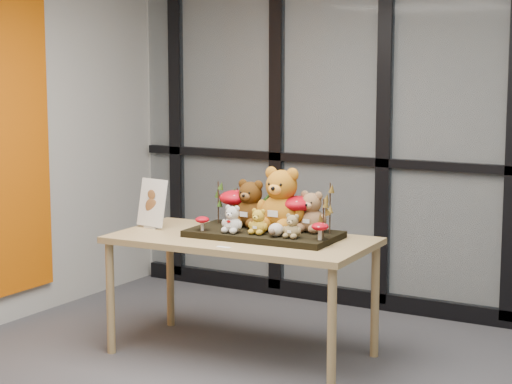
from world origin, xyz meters
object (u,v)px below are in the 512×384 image
Objects in this scene: bear_white_bow at (233,218)px; mushroom_front_right at (320,230)px; display_table at (242,248)px; bear_beige_small at (293,225)px; diorama_tray at (264,234)px; bear_tan_back at (312,209)px; mushroom_back_right at (297,212)px; mushroom_front_left at (202,223)px; bear_small_yellow at (259,220)px; bear_pooh_yellow at (282,196)px; bear_brown_medium at (251,201)px; plush_cream_hedgehog at (276,229)px; sign_holder at (152,205)px; mushroom_back_left at (236,205)px.

bear_white_bow is 1.64× the size of mushroom_front_right.
bear_beige_small is at bearing -9.13° from display_table.
diorama_tray is 0.32m from bear_tan_back.
bear_tan_back is 1.16× the size of mushroom_back_right.
mushroom_back_right is 0.57m from mushroom_front_left.
diorama_tray is 0.14m from bear_small_yellow.
bear_tan_back is 0.65m from mushroom_front_left.
bear_brown_medium is at bearing 176.62° from bear_pooh_yellow.
display_table is 4.99× the size of bear_brown_medium.
plush_cream_hedgehog is (0.26, -0.05, 0.15)m from display_table.
display_table is 0.47m from bear_tan_back.
diorama_tray is at bearing 154.52° from bear_beige_small.
diorama_tray is 0.42m from mushroom_front_right.
sign_holder is at bearing 175.50° from bear_small_yellow.
display_table is 0.15m from diorama_tray.
mushroom_front_left is 0.73m from mushroom_front_right.
mushroom_back_right is at bearing 81.59° from plush_cream_hedgehog.
bear_pooh_yellow reaches higher than bear_brown_medium.
bear_beige_small is at bearing -50.35° from bear_pooh_yellow.
bear_white_bow is at bearing -91.09° from bear_brown_medium.
bear_small_yellow is 0.78m from sign_holder.
bear_small_yellow is at bearing -109.22° from bear_pooh_yellow.
plush_cream_hedgehog is 0.92× the size of mushroom_front_left.
diorama_tray is at bearing 28.13° from mushroom_front_left.
sign_holder reaches higher than mushroom_back_right.
mushroom_front_left is at bearing -172.59° from bear_white_bow.
sign_holder is (-0.43, 0.09, 0.06)m from mushroom_front_left.
plush_cream_hedgehog is (-0.10, -0.01, -0.03)m from bear_beige_small.
mushroom_front_left is (-0.19, -0.03, -0.04)m from bear_white_bow.
bear_brown_medium is at bearing 88.91° from bear_white_bow.
mushroom_front_right is 1.16m from sign_holder.
sign_holder is (-0.75, -0.08, 0.12)m from diorama_tray.
bear_tan_back is at bearing 41.09° from bear_small_yellow.
bear_beige_small is (0.17, -0.19, -0.13)m from bear_pooh_yellow.
bear_beige_small is 0.11m from plush_cream_hedgehog.
diorama_tray is 3.34× the size of bear_tan_back.
mushroom_front_right is (0.33, -0.16, -0.15)m from bear_pooh_yellow.
mushroom_front_left is at bearing -172.67° from mushroom_front_right.
display_table is at bearing 161.98° from bear_small_yellow.
mushroom_front_left is (-0.32, -0.17, 0.07)m from diorama_tray.
sign_holder reaches higher than bear_tan_back.
display_table is 1.78× the size of diorama_tray.
plush_cream_hedgehog is at bearing -171.81° from mushroom_front_right.
diorama_tray is at bearing -25.68° from mushroom_back_left.
mushroom_front_right is at bearing -55.48° from bear_tan_back.
display_table is 0.21m from bear_white_bow.
mushroom_back_right is at bearing -2.89° from mushroom_back_left.
mushroom_back_left is 1.00× the size of mushroom_back_right.
bear_white_bow is 0.38m from bear_beige_small.
display_table is 5.16× the size of sign_holder.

